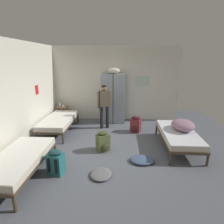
# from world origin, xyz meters

# --- Properties ---
(ground_plane) EXTENTS (7.93, 7.93, 0.00)m
(ground_plane) POSITION_xyz_m (0.00, 0.00, 0.00)
(ground_plane) COLOR #565B66
(room_backdrop) EXTENTS (4.89, 5.02, 2.85)m
(room_backdrop) POSITION_xyz_m (-1.21, 1.25, 1.43)
(room_backdrop) COLOR silver
(room_backdrop) RESTS_ON ground_plane
(locker_bank) EXTENTS (0.90, 0.55, 2.07)m
(locker_bank) POSITION_xyz_m (-0.06, 2.20, 0.97)
(locker_bank) COLOR #8C99A3
(locker_bank) RESTS_ON ground_plane
(shelf_unit) EXTENTS (0.38, 0.30, 0.57)m
(shelf_unit) POSITION_xyz_m (-2.08, 2.19, 0.35)
(shelf_unit) COLOR #99704C
(shelf_unit) RESTS_ON ground_plane
(bed_left_rear) EXTENTS (0.90, 1.90, 0.49)m
(bed_left_rear) POSITION_xyz_m (-1.83, 1.04, 0.38)
(bed_left_rear) COLOR #473828
(bed_left_rear) RESTS_ON ground_plane
(bed_right) EXTENTS (0.90, 1.90, 0.49)m
(bed_right) POSITION_xyz_m (1.83, 0.09, 0.38)
(bed_right) COLOR #473828
(bed_right) RESTS_ON ground_plane
(bed_left_front) EXTENTS (0.90, 1.90, 0.49)m
(bed_left_front) POSITION_xyz_m (-1.83, -1.44, 0.38)
(bed_left_front) COLOR #473828
(bed_left_front) RESTS_ON ground_plane
(bedding_heap) EXTENTS (0.61, 0.72, 0.27)m
(bedding_heap) POSITION_xyz_m (1.96, 0.19, 0.63)
(bedding_heap) COLOR gray
(bedding_heap) RESTS_ON bed_right
(person_traveler) EXTENTS (0.46, 0.30, 1.53)m
(person_traveler) POSITION_xyz_m (-0.34, 1.47, 0.92)
(person_traveler) COLOR black
(person_traveler) RESTS_ON ground_plane
(water_bottle) EXTENTS (0.07, 0.07, 0.23)m
(water_bottle) POSITION_xyz_m (-2.16, 2.21, 0.67)
(water_bottle) COLOR #B2DBEA
(water_bottle) RESTS_ON shelf_unit
(lotion_bottle) EXTENTS (0.05, 0.05, 0.14)m
(lotion_bottle) POSITION_xyz_m (-2.01, 2.15, 0.63)
(lotion_bottle) COLOR white
(lotion_bottle) RESTS_ON shelf_unit
(backpack_maroon) EXTENTS (0.39, 0.40, 0.55)m
(backpack_maroon) POSITION_xyz_m (0.74, 1.16, 0.26)
(backpack_maroon) COLOR maroon
(backpack_maroon) RESTS_ON ground_plane
(backpack_olive) EXTENTS (0.41, 0.41, 0.55)m
(backpack_olive) POSITION_xyz_m (-0.21, -0.22, 0.26)
(backpack_olive) COLOR #566038
(backpack_olive) RESTS_ON ground_plane
(backpack_teal) EXTENTS (0.37, 0.38, 0.55)m
(backpack_teal) POSITION_xyz_m (-1.11, -1.28, 0.26)
(backpack_teal) COLOR #23666B
(backpack_teal) RESTS_ON ground_plane
(clothes_pile_grey) EXTENTS (0.45, 0.51, 0.08)m
(clothes_pile_grey) POSITION_xyz_m (-0.15, -1.33, 0.04)
(clothes_pile_grey) COLOR slate
(clothes_pile_grey) RESTS_ON ground_plane
(clothes_pile_denim) EXTENTS (0.59, 0.47, 0.10)m
(clothes_pile_denim) POSITION_xyz_m (0.78, -0.72, 0.05)
(clothes_pile_denim) COLOR #42567A
(clothes_pile_denim) RESTS_ON ground_plane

